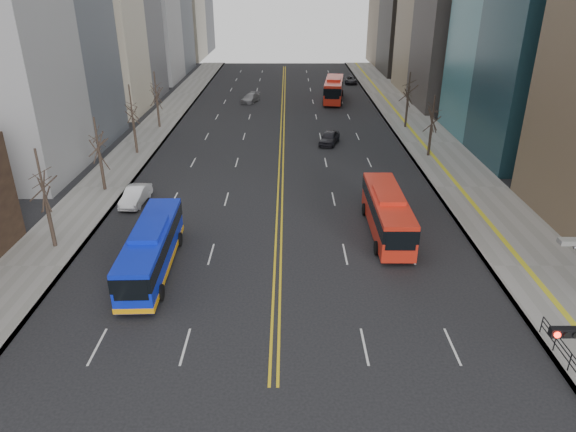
{
  "coord_description": "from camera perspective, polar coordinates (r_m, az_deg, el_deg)",
  "views": [
    {
      "loc": [
        0.67,
        -13.54,
        17.39
      ],
      "look_at": [
        0.69,
        14.15,
        4.7
      ],
      "focal_mm": 32.0,
      "sensor_mm": 36.0,
      "label": 1
    }
  ],
  "objects": [
    {
      "name": "centerline",
      "position": [
        70.72,
        -0.6,
        10.39
      ],
      "size": [
        0.55,
        100.0,
        0.01
      ],
      "color": "gold",
      "rests_on": "ground"
    },
    {
      "name": "car_silver",
      "position": [
        83.08,
        -4.19,
        12.95
      ],
      "size": [
        3.24,
        4.92,
        1.32
      ],
      "primitive_type": "imported",
      "rotation": [
        0.0,
        0.0,
        -0.33
      ],
      "color": "gray",
      "rests_on": "ground"
    },
    {
      "name": "car_white",
      "position": [
        45.71,
        -16.58,
        2.18
      ],
      "size": [
        1.88,
        4.55,
        1.46
      ],
      "primitive_type": "imported",
      "rotation": [
        0.0,
        0.0,
        -0.07
      ],
      "color": "white",
      "rests_on": "ground"
    },
    {
      "name": "red_bus_far",
      "position": [
        84.05,
        5.11,
        13.99
      ],
      "size": [
        4.06,
        11.69,
        3.62
      ],
      "color": "red",
      "rests_on": "ground"
    },
    {
      "name": "street_trees",
      "position": [
        50.31,
        -9.16,
        9.91
      ],
      "size": [
        35.2,
        47.2,
        7.6
      ],
      "color": "#2F231C",
      "rests_on": "ground"
    },
    {
      "name": "car_dark_far",
      "position": [
        99.65,
        7.0,
        14.78
      ],
      "size": [
        2.56,
        4.83,
        1.29
      ],
      "primitive_type": "imported",
      "rotation": [
        0.0,
        0.0,
        -0.09
      ],
      "color": "black",
      "rests_on": "ground"
    },
    {
      "name": "sidewalk_left",
      "position": [
        63.42,
        -15.91,
        7.84
      ],
      "size": [
        5.0,
        130.0,
        0.15
      ],
      "primitive_type": "cube",
      "color": "gray",
      "rests_on": "ground"
    },
    {
      "name": "pedestrian_railing",
      "position": [
        29.02,
        28.88,
        -13.78
      ],
      "size": [
        0.06,
        6.06,
        1.02
      ],
      "color": "black",
      "rests_on": "sidewalk_right"
    },
    {
      "name": "red_bus_near",
      "position": [
        38.83,
        10.97,
        0.55
      ],
      "size": [
        2.71,
        10.4,
        3.31
      ],
      "color": "red",
      "rests_on": "ground"
    },
    {
      "name": "car_dark_mid",
      "position": [
        60.79,
        4.62,
        8.66
      ],
      "size": [
        3.06,
        4.77,
        1.51
      ],
      "primitive_type": "imported",
      "rotation": [
        0.0,
        0.0,
        -0.31
      ],
      "color": "black",
      "rests_on": "ground"
    },
    {
      "name": "sidewalk_right",
      "position": [
        63.33,
        15.52,
        7.86
      ],
      "size": [
        7.0,
        130.0,
        0.15
      ],
      "primitive_type": "cube",
      "color": "gray",
      "rests_on": "ground"
    },
    {
      "name": "blue_bus",
      "position": [
        34.42,
        -14.93,
        -3.45
      ],
      "size": [
        2.81,
        10.94,
        3.19
      ],
      "color": "#0D23CA",
      "rests_on": "ground"
    }
  ]
}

